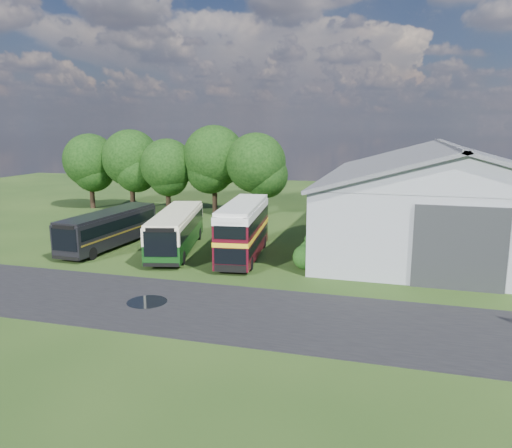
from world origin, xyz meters
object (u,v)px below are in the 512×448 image
(storage_shed, at_px, (445,193))
(bus_dark_single, at_px, (109,228))
(bus_maroon_double, at_px, (243,230))
(bus_green_single, at_px, (176,230))

(storage_shed, distance_m, bus_dark_single, 26.91)
(bus_maroon_double, bearing_deg, storage_shed, 23.75)
(storage_shed, bearing_deg, bus_maroon_double, -149.09)
(storage_shed, relative_size, bus_maroon_double, 2.56)
(bus_dark_single, bearing_deg, bus_green_single, 6.92)
(bus_maroon_double, bearing_deg, bus_green_single, 167.83)
(bus_green_single, relative_size, bus_dark_single, 1.09)
(storage_shed, bearing_deg, bus_green_single, -157.87)
(bus_green_single, xyz_separation_m, bus_maroon_double, (5.54, -0.49, 0.39))
(storage_shed, xyz_separation_m, bus_dark_single, (-25.41, -8.45, -2.64))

